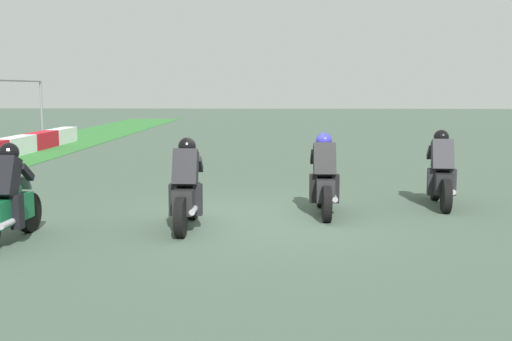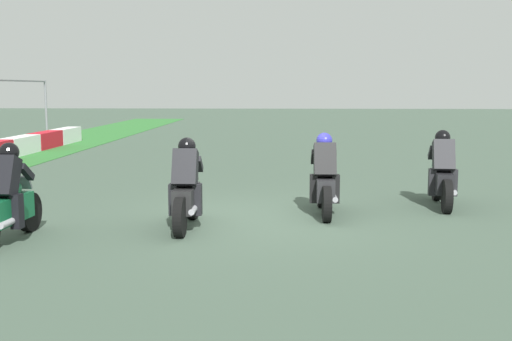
{
  "view_description": "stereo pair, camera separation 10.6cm",
  "coord_description": "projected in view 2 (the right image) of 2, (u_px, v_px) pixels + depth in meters",
  "views": [
    {
      "loc": [
        -11.03,
        -0.33,
        2.33
      ],
      "look_at": [
        -0.19,
        0.06,
        0.9
      ],
      "focal_mm": 44.1,
      "sensor_mm": 36.0,
      "label": 1
    },
    {
      "loc": [
        -11.03,
        -0.44,
        2.33
      ],
      "look_at": [
        -0.19,
        0.06,
        0.9
      ],
      "focal_mm": 44.1,
      "sensor_mm": 36.0,
      "label": 2
    }
  ],
  "objects": [
    {
      "name": "ground_plane",
      "position": [
        260.0,
        219.0,
        11.25
      ],
      "size": [
        120.0,
        120.0,
        0.0
      ],
      "primitive_type": "plane",
      "color": "#415345"
    },
    {
      "name": "rider_lane_b",
      "position": [
        324.0,
        181.0,
        11.59
      ],
      "size": [
        2.04,
        0.54,
        1.51
      ],
      "rotation": [
        0.0,
        0.0,
        0.01
      ],
      "color": "black",
      "rests_on": "ground_plane"
    },
    {
      "name": "rider_lane_d",
      "position": [
        8.0,
        201.0,
        9.5
      ],
      "size": [
        2.04,
        0.55,
        1.51
      ],
      "rotation": [
        0.0,
        0.0,
        -0.05
      ],
      "color": "black",
      "rests_on": "ground_plane"
    },
    {
      "name": "rider_lane_c",
      "position": [
        187.0,
        191.0,
        10.48
      ],
      "size": [
        2.04,
        0.54,
        1.51
      ],
      "rotation": [
        0.0,
        0.0,
        0.0
      ],
      "color": "black",
      "rests_on": "ground_plane"
    },
    {
      "name": "rider_lane_a",
      "position": [
        442.0,
        175.0,
        12.35
      ],
      "size": [
        2.04,
        0.56,
        1.51
      ],
      "rotation": [
        0.0,
        0.0,
        -0.1
      ],
      "color": "black",
      "rests_on": "ground_plane"
    }
  ]
}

